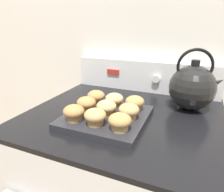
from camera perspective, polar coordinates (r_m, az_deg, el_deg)
wall_back at (r=1.10m, az=10.61°, el=16.39°), size 8.00×0.05×2.40m
control_panel at (r=1.08m, az=9.38°, el=5.67°), size 0.75×0.07×0.16m
muffin_pan at (r=0.76m, az=-1.60°, el=-6.02°), size 0.30×0.30×0.02m
muffin_r0_c0 at (r=0.71m, az=-10.85°, el=-4.66°), size 0.07×0.07×0.06m
muffin_r0_c1 at (r=0.67m, az=-4.83°, el=-5.87°), size 0.07×0.07×0.06m
muffin_r0_c2 at (r=0.64m, az=2.25°, el=-7.32°), size 0.07×0.07×0.06m
muffin_r1_c0 at (r=0.78m, az=-7.33°, el=-2.21°), size 0.07×0.07×0.06m
muffin_r1_c1 at (r=0.74m, az=-1.60°, el=-3.29°), size 0.07×0.07×0.06m
muffin_r1_c2 at (r=0.71m, az=4.85°, el=-4.26°), size 0.07×0.07×0.06m
muffin_r2_c0 at (r=0.85m, az=-4.57°, el=-0.21°), size 0.07×0.07×0.06m
muffin_r2_c1 at (r=0.81m, az=0.67°, el=-1.07°), size 0.07×0.07×0.06m
muffin_r2_c2 at (r=0.79m, az=6.52°, el=-1.91°), size 0.07×0.07×0.06m
tea_kettle at (r=0.89m, az=22.02°, el=2.47°), size 0.22×0.19×0.25m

